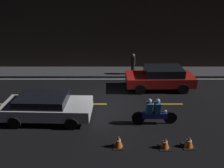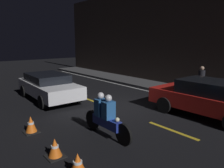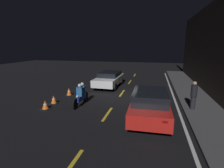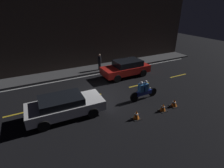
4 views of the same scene
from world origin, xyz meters
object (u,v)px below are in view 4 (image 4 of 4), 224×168
(traffic_cone_mid, at_px, (163,107))
(taxi_red, at_px, (126,68))
(traffic_cone_far, at_px, (174,103))
(sedan_white, at_px, (65,105))
(motorcycle, at_px, (143,91))
(pedestrian, at_px, (100,62))
(traffic_cone_near, at_px, (136,115))

(traffic_cone_mid, bearing_deg, taxi_red, 80.78)
(taxi_red, height_order, traffic_cone_far, taxi_red)
(sedan_white, height_order, motorcycle, motorcycle)
(sedan_white, relative_size, motorcycle, 1.99)
(motorcycle, relative_size, traffic_cone_far, 4.40)
(taxi_red, height_order, pedestrian, pedestrian)
(pedestrian, bearing_deg, traffic_cone_near, -99.05)
(sedan_white, bearing_deg, traffic_cone_mid, -20.38)
(taxi_red, relative_size, motorcycle, 1.98)
(traffic_cone_near, distance_m, traffic_cone_mid, 1.99)
(taxi_red, bearing_deg, traffic_cone_mid, 79.77)
(traffic_cone_mid, relative_size, pedestrian, 0.32)
(sedan_white, height_order, taxi_red, taxi_red)
(sedan_white, distance_m, traffic_cone_mid, 6.09)
(traffic_cone_far, bearing_deg, traffic_cone_mid, -175.74)
(sedan_white, distance_m, traffic_cone_far, 7.04)
(traffic_cone_near, relative_size, traffic_cone_mid, 1.09)
(sedan_white, relative_size, traffic_cone_near, 7.94)
(taxi_red, xyz_separation_m, pedestrian, (-1.64, 2.38, 0.14))
(traffic_cone_near, bearing_deg, pedestrian, 80.95)
(taxi_red, xyz_separation_m, motorcycle, (-1.19, -4.28, -0.15))
(traffic_cone_far, bearing_deg, traffic_cone_near, -179.82)
(taxi_red, distance_m, traffic_cone_far, 6.07)
(sedan_white, distance_m, taxi_red, 7.64)
(motorcycle, xyz_separation_m, traffic_cone_mid, (0.20, -1.84, -0.41))
(sedan_white, bearing_deg, taxi_red, 31.82)
(sedan_white, xyz_separation_m, taxi_red, (6.62, 3.83, 0.07))
(taxi_red, bearing_deg, pedestrian, -56.47)
(traffic_cone_mid, xyz_separation_m, pedestrian, (-0.64, 8.50, 0.70))
(traffic_cone_near, bearing_deg, taxi_red, 63.78)
(taxi_red, xyz_separation_m, traffic_cone_mid, (-0.99, -6.12, -0.55))
(traffic_cone_mid, bearing_deg, sedan_white, 157.83)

